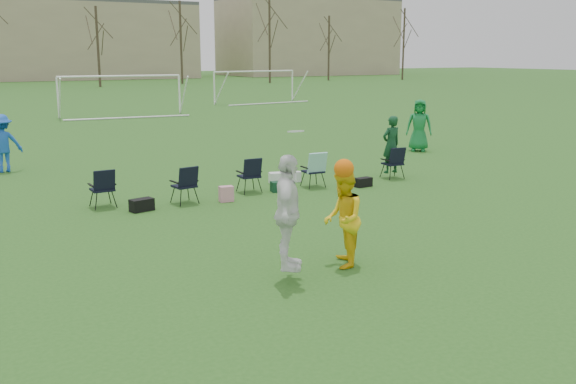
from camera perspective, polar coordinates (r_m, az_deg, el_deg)
ground at (r=10.30m, az=9.84°, el=-9.12°), size 260.00×260.00×0.00m
fielder_blue at (r=22.40m, az=-24.05°, el=3.97°), size 1.25×0.78×1.85m
fielder_green_far at (r=25.49m, az=11.58°, el=5.83°), size 1.16×1.12×2.01m
center_contest at (r=10.87m, az=2.54°, el=-2.04°), size 2.24×1.36×2.53m
sideline_setup at (r=17.82m, az=-0.32°, el=1.98°), size 9.27×1.97×1.89m
goal_mid at (r=40.75m, az=-14.68°, el=9.27°), size 7.40×0.63×2.46m
goal_right at (r=50.55m, az=-2.96°, el=10.13°), size 7.35×1.14×2.46m
building_row at (r=104.26m, az=-22.33°, el=12.54°), size 126.00×16.00×13.00m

